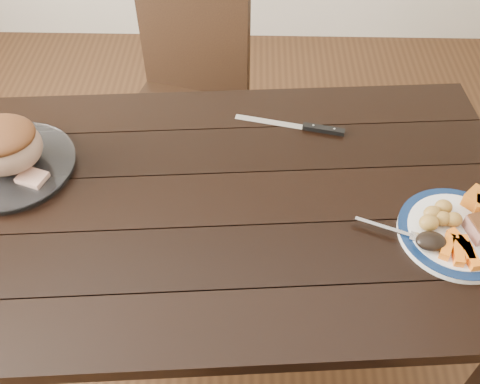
{
  "coord_description": "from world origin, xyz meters",
  "views": [
    {
      "loc": [
        0.1,
        -0.9,
        1.77
      ],
      "look_at": [
        0.08,
        -0.02,
        0.8
      ],
      "focal_mm": 40.0,
      "sensor_mm": 36.0,
      "label": 1
    }
  ],
  "objects_px": {
    "dinner_plate": "(456,233)",
    "carving_knife": "(310,127)",
    "dining_table": "(210,222)",
    "fork": "(397,232)",
    "chair_far": "(187,93)",
    "roast_joint": "(3,147)",
    "serving_platter": "(12,167)"
  },
  "relations": [
    {
      "from": "carving_knife",
      "to": "fork",
      "type": "bearing_deg",
      "value": -52.22
    },
    {
      "from": "dinner_plate",
      "to": "dining_table",
      "type": "bearing_deg",
      "value": 170.31
    },
    {
      "from": "roast_joint",
      "to": "dinner_plate",
      "type": "bearing_deg",
      "value": -9.78
    },
    {
      "from": "dining_table",
      "to": "carving_knife",
      "type": "relative_size",
      "value": 5.25
    },
    {
      "from": "carving_knife",
      "to": "dining_table",
      "type": "bearing_deg",
      "value": -122.11
    },
    {
      "from": "carving_knife",
      "to": "dinner_plate",
      "type": "bearing_deg",
      "value": -36.78
    },
    {
      "from": "dining_table",
      "to": "dinner_plate",
      "type": "relative_size",
      "value": 6.01
    },
    {
      "from": "dining_table",
      "to": "fork",
      "type": "distance_m",
      "value": 0.48
    },
    {
      "from": "dining_table",
      "to": "fork",
      "type": "height_order",
      "value": "fork"
    },
    {
      "from": "chair_far",
      "to": "fork",
      "type": "xyz_separation_m",
      "value": [
        0.6,
        -0.84,
        0.25
      ]
    },
    {
      "from": "dinner_plate",
      "to": "carving_knife",
      "type": "distance_m",
      "value": 0.5
    },
    {
      "from": "carving_knife",
      "to": "serving_platter",
      "type": "bearing_deg",
      "value": -154.54
    },
    {
      "from": "fork",
      "to": "roast_joint",
      "type": "height_order",
      "value": "roast_joint"
    },
    {
      "from": "roast_joint",
      "to": "carving_knife",
      "type": "distance_m",
      "value": 0.83
    },
    {
      "from": "dining_table",
      "to": "fork",
      "type": "relative_size",
      "value": 9.7
    },
    {
      "from": "roast_joint",
      "to": "dining_table",
      "type": "bearing_deg",
      "value": -9.88
    },
    {
      "from": "dinner_plate",
      "to": "carving_knife",
      "type": "xyz_separation_m",
      "value": [
        -0.32,
        0.38,
        -0.0
      ]
    },
    {
      "from": "serving_platter",
      "to": "fork",
      "type": "bearing_deg",
      "value": -11.58
    },
    {
      "from": "serving_platter",
      "to": "roast_joint",
      "type": "relative_size",
      "value": 1.65
    },
    {
      "from": "serving_platter",
      "to": "carving_knife",
      "type": "height_order",
      "value": "serving_platter"
    },
    {
      "from": "chair_far",
      "to": "roast_joint",
      "type": "distance_m",
      "value": 0.81
    },
    {
      "from": "chair_far",
      "to": "fork",
      "type": "relative_size",
      "value": 5.42
    },
    {
      "from": "dinner_plate",
      "to": "roast_joint",
      "type": "xyz_separation_m",
      "value": [
        -1.13,
        0.19,
        0.07
      ]
    },
    {
      "from": "dinner_plate",
      "to": "roast_joint",
      "type": "relative_size",
      "value": 1.39
    },
    {
      "from": "dinner_plate",
      "to": "roast_joint",
      "type": "bearing_deg",
      "value": 170.22
    },
    {
      "from": "dinner_plate",
      "to": "roast_joint",
      "type": "distance_m",
      "value": 1.15
    },
    {
      "from": "dinner_plate",
      "to": "fork",
      "type": "bearing_deg",
      "value": -177.01
    },
    {
      "from": "serving_platter",
      "to": "roast_joint",
      "type": "distance_m",
      "value": 0.07
    },
    {
      "from": "dinner_plate",
      "to": "carving_knife",
      "type": "bearing_deg",
      "value": 130.64
    },
    {
      "from": "serving_platter",
      "to": "roast_joint",
      "type": "height_order",
      "value": "roast_joint"
    },
    {
      "from": "dining_table",
      "to": "serving_platter",
      "type": "xyz_separation_m",
      "value": [
        -0.53,
        0.09,
        0.1
      ]
    },
    {
      "from": "chair_far",
      "to": "fork",
      "type": "height_order",
      "value": "chair_far"
    }
  ]
}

